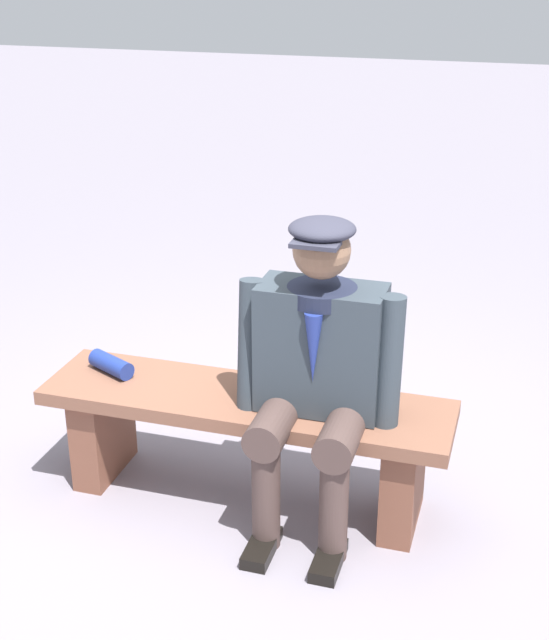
# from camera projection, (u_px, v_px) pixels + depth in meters

# --- Properties ---
(ground_plane) EXTENTS (30.00, 30.00, 0.00)m
(ground_plane) POSITION_uv_depth(u_px,v_px,m) (247.00, 495.00, 3.75)
(ground_plane) COLOR gray
(bench) EXTENTS (1.68, 0.43, 0.48)m
(bench) POSITION_uv_depth(u_px,v_px,m) (246.00, 428.00, 3.62)
(bench) COLOR brown
(bench) RESTS_ON ground
(seated_man) EXTENTS (0.64, 0.60, 1.25)m
(seated_man) POSITION_uv_depth(u_px,v_px,m) (316.00, 365.00, 3.34)
(seated_man) COLOR #323C45
(seated_man) RESTS_ON ground
(rolled_magazine) EXTENTS (0.23, 0.16, 0.08)m
(rolled_magazine) POSITION_uv_depth(u_px,v_px,m) (111.00, 365.00, 3.74)
(rolled_magazine) COLOR navy
(rolled_magazine) RESTS_ON bench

